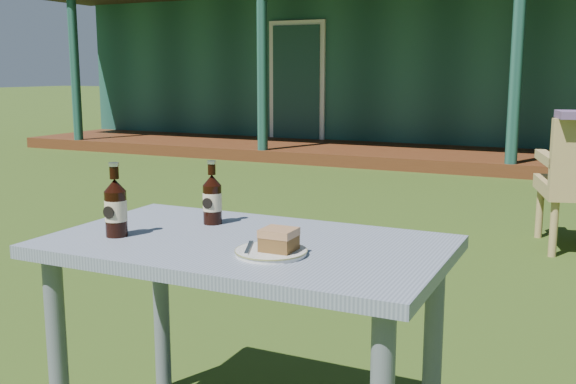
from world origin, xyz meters
The scene contains 9 objects.
ground centered at (0.00, 0.00, 0.00)m, with size 80.00×80.00×0.00m, color #334916.
pavilion centered at (0.00, 9.39, 1.61)m, with size 15.80×8.30×3.45m.
cafe_table centered at (0.00, -1.60, 0.62)m, with size 1.20×0.70×0.72m.
plate centered at (0.14, -1.71, 0.73)m, with size 0.20×0.20×0.01m.
cake_slice centered at (0.16, -1.71, 0.77)m, with size 0.09×0.09×0.06m.
fork centered at (0.08, -1.72, 0.74)m, with size 0.01×0.14×0.00m, color silver.
cola_bottle_near centered at (-0.21, -1.45, 0.81)m, with size 0.06×0.07×0.21m.
cola_bottle_far centered at (-0.39, -1.72, 0.81)m, with size 0.07×0.07×0.23m.
bottle_cap centered at (0.01, -1.50, 0.72)m, with size 0.03×0.03×0.01m, color silver.
Camera 1 is at (0.96, -3.34, 1.23)m, focal length 42.00 mm.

